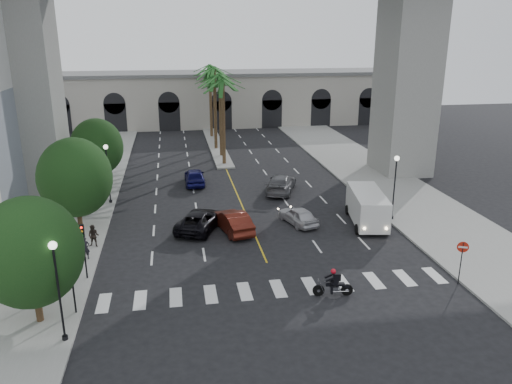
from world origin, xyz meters
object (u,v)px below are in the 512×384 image
(lamp_post_left_near, at_px, (58,283))
(cargo_van, at_px, (367,207))
(pedestrian_b, at_px, (94,236))
(traffic_signal_near, at_px, (71,273))
(car_a, at_px, (298,216))
(pedestrian_a, at_px, (85,248))
(traffic_signal_far, at_px, (83,242))
(car_b, at_px, (233,221))
(car_e, at_px, (195,177))
(lamp_post_left_far, at_px, (108,169))
(lamp_post_right, at_px, (395,182))
(do_not_enter_sign, at_px, (462,254))
(car_c, at_px, (200,220))
(motorcycle_rider, at_px, (334,284))
(car_d, at_px, (281,184))

(lamp_post_left_near, distance_m, cargo_van, 24.09)
(pedestrian_b, bearing_deg, traffic_signal_near, -76.38)
(car_a, xyz_separation_m, pedestrian_a, (-15.52, -4.24, 0.22))
(traffic_signal_far, xyz_separation_m, car_b, (9.80, 6.33, -1.69))
(car_e, bearing_deg, lamp_post_left_far, 31.62)
(lamp_post_left_far, bearing_deg, traffic_signal_far, -89.60)
(car_e, bearing_deg, lamp_post_right, 139.70)
(lamp_post_left_far, bearing_deg, cargo_van, -22.38)
(car_e, bearing_deg, lamp_post_left_near, 73.24)
(do_not_enter_sign, bearing_deg, car_a, 144.80)
(traffic_signal_near, relative_size, car_c, 0.67)
(car_e, height_order, pedestrian_b, pedestrian_b)
(motorcycle_rider, distance_m, pedestrian_a, 16.37)
(pedestrian_b, bearing_deg, lamp_post_left_far, 101.73)
(do_not_enter_sign, bearing_deg, lamp_post_right, 109.78)
(car_c, xyz_separation_m, do_not_enter_sign, (14.78, -11.46, 1.25))
(car_c, relative_size, pedestrian_a, 3.53)
(lamp_post_left_near, distance_m, motorcycle_rider, 14.76)
(car_c, relative_size, car_d, 0.95)
(lamp_post_left_far, distance_m, pedestrian_b, 9.95)
(lamp_post_left_near, xyz_separation_m, lamp_post_right, (22.80, 13.00, 0.00))
(car_a, bearing_deg, traffic_signal_far, 8.07)
(lamp_post_left_far, relative_size, pedestrian_b, 3.35)
(lamp_post_left_near, height_order, car_e, lamp_post_left_near)
(traffic_signal_far, xyz_separation_m, pedestrian_b, (-0.20, 4.82, -1.56))
(traffic_signal_far, relative_size, pedestrian_b, 2.29)
(car_d, xyz_separation_m, pedestrian_b, (-15.70, -10.59, 0.12))
(motorcycle_rider, height_order, car_c, motorcycle_rider)
(car_b, bearing_deg, pedestrian_a, 6.14)
(traffic_signal_near, relative_size, traffic_signal_far, 1.00)
(motorcycle_rider, distance_m, cargo_van, 12.07)
(motorcycle_rider, relative_size, car_a, 0.57)
(cargo_van, relative_size, pedestrian_b, 4.04)
(car_e, xyz_separation_m, pedestrian_b, (-7.76, -14.44, 0.14))
(car_a, distance_m, car_c, 7.74)
(car_d, height_order, pedestrian_a, pedestrian_a)
(car_c, xyz_separation_m, car_e, (0.23, 12.08, 0.05))
(lamp_post_left_near, xyz_separation_m, car_a, (15.17, 13.53, -2.52))
(lamp_post_left_near, bearing_deg, car_c, 61.49)
(lamp_post_left_near, relative_size, car_c, 0.98)
(lamp_post_left_far, xyz_separation_m, traffic_signal_near, (0.10, -18.50, -0.71))
(traffic_signal_near, relative_size, car_d, 0.64)
(lamp_post_left_far, height_order, do_not_enter_sign, lamp_post_left_far)
(car_d, height_order, car_e, car_d)
(car_a, distance_m, car_e, 14.35)
(lamp_post_right, distance_m, car_e, 19.94)
(traffic_signal_far, bearing_deg, car_c, 44.39)
(lamp_post_left_near, distance_m, pedestrian_a, 9.58)
(lamp_post_left_near, bearing_deg, traffic_signal_near, 87.71)
(lamp_post_right, relative_size, car_b, 1.08)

